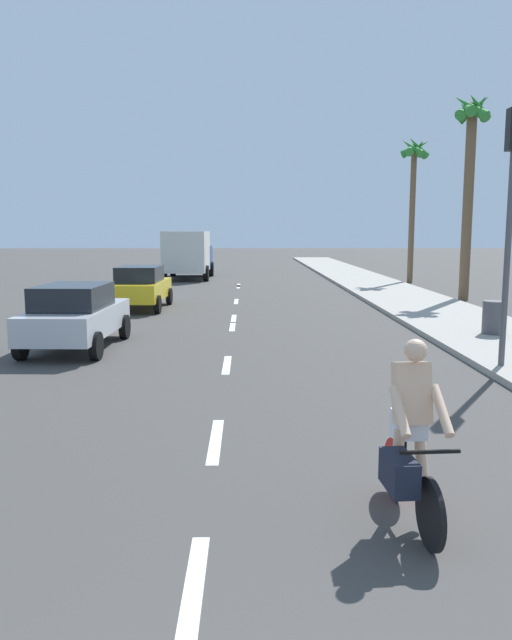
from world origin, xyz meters
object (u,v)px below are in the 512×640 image
Objects in this scene: parked_car_yellow at (141,286)px; trash_bin_far at (494,317)px; parked_car_silver at (76,315)px; palm_tree_far at (470,149)px; delivery_truck at (188,253)px; palm_tree_distant at (414,169)px; traffic_signal at (512,190)px; cyclist at (409,442)px.

parked_car_yellow is 12.19m from trash_bin_far.
parked_car_silver is 10.70m from trash_bin_far.
trash_bin_far is at bearing -104.69° from palm_tree_far.
delivery_truck is 0.75× the size of palm_tree_far.
trash_bin_far is at bearing -63.29° from delivery_truck.
parked_car_yellow is (0.26, 7.62, -0.00)m from parked_car_silver.
parked_car_silver is at bearing -125.01° from palm_tree_distant.
palm_tree_distant reaches higher than trash_bin_far.
traffic_signal reaches higher than parked_car_silver.
palm_tree_distant is (12.74, 10.94, 5.26)m from parked_car_yellow.
cyclist is 0.45× the size of parked_car_silver.
parked_car_silver is 10.01m from traffic_signal.
cyclist is 10.66m from parked_car_silver.
traffic_signal reaches higher than cyclist.
palm_tree_far is 9.59× the size of trash_bin_far.
parked_car_yellow is 14.27m from delivery_truck.
parked_car_silver is 7.63m from parked_car_yellow.
delivery_truck is (0.38, 14.25, 0.67)m from parked_car_yellow.
delivery_truck is (-5.03, 30.90, 0.67)m from cyclist.
parked_car_yellow is 4.53× the size of trash_bin_far.
palm_tree_distant is (7.33, 27.59, 5.26)m from cyclist.
traffic_signal reaches higher than parked_car_yellow.
traffic_signal is (9.26, -2.60, 2.77)m from parked_car_silver.
trash_bin_far is (9.99, -20.66, -0.93)m from delivery_truck.
trash_bin_far is (10.63, 1.22, -0.26)m from parked_car_silver.
palm_tree_distant is at bearing 79.97° from traffic_signal.
delivery_truck reaches higher than trash_bin_far.
trash_bin_far is at bearing -97.79° from palm_tree_distant.
cyclist is 0.46× the size of parked_car_yellow.
palm_tree_distant is at bearing -108.58° from cyclist.
parked_car_yellow is at bearing -90.63° from delivery_truck.
traffic_signal is at bearing -47.15° from parked_car_yellow.
traffic_signal is at bearing -122.91° from cyclist.
parked_car_silver is 0.78× the size of traffic_signal.
trash_bin_far is (1.37, 3.82, -3.03)m from traffic_signal.
palm_tree_far is at bearing -42.61° from delivery_truck.
cyclist is 0.22× the size of palm_tree_far.
traffic_signal is 5.99× the size of trash_bin_far.
palm_tree_far reaches higher than delivery_truck.
traffic_signal is (-3.74, -21.17, -2.48)m from palm_tree_distant.
delivery_truck is at bearing -84.45° from cyclist.
palm_tree_far reaches higher than palm_tree_distant.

